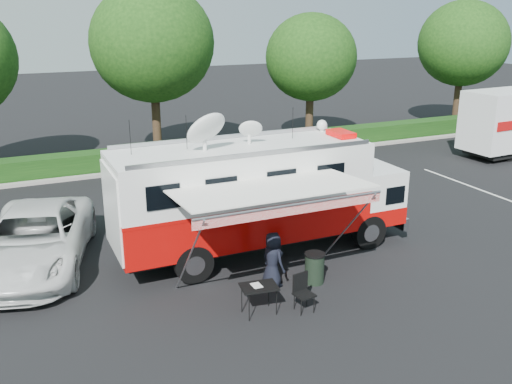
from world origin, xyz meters
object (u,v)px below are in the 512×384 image
(trash_bin, at_px, (314,268))
(command_truck, at_px, (260,195))
(folding_table, at_px, (259,287))
(white_suv, at_px, (38,266))

(trash_bin, bearing_deg, command_truck, 101.63)
(command_truck, bearing_deg, folding_table, -114.94)
(white_suv, xyz_separation_m, folding_table, (5.05, -5.40, 0.75))
(command_truck, height_order, trash_bin, command_truck)
(folding_table, bearing_deg, white_suv, 133.06)
(trash_bin, bearing_deg, white_suv, 148.44)
(command_truck, bearing_deg, trash_bin, -78.37)
(command_truck, bearing_deg, white_suv, 164.64)
(command_truck, relative_size, white_suv, 1.48)
(command_truck, xyz_separation_m, trash_bin, (0.54, -2.61, -1.51))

